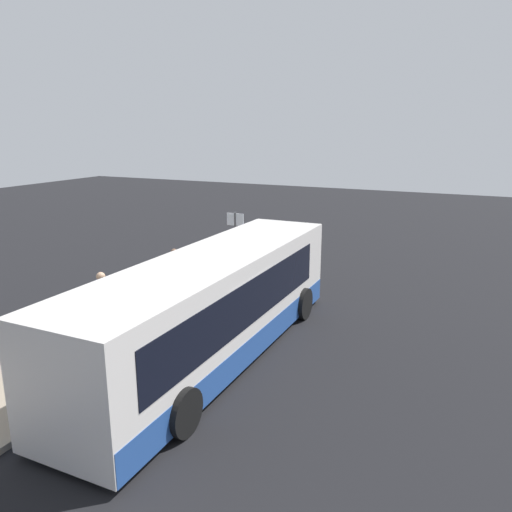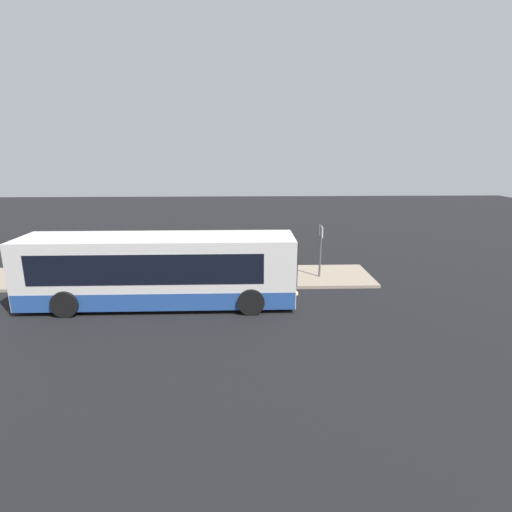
# 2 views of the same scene
# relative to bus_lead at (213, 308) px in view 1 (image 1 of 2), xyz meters

# --- Properties ---
(ground) EXTENTS (80.00, 80.00, 0.00)m
(ground) POSITION_rel_bus_lead_xyz_m (-0.14, 0.01, -1.43)
(ground) COLOR black
(platform) EXTENTS (20.00, 3.49, 0.14)m
(platform) POSITION_rel_bus_lead_xyz_m (-0.14, 3.36, -1.36)
(platform) COLOR gray
(platform) RESTS_ON ground
(bus_lead) EXTENTS (11.11, 2.76, 2.87)m
(bus_lead) POSITION_rel_bus_lead_xyz_m (0.00, 0.00, 0.00)
(bus_lead) COLOR silver
(bus_lead) RESTS_ON ground
(passenger_boarding) EXTENTS (0.64, 0.57, 1.57)m
(passenger_boarding) POSITION_rel_bus_lead_xyz_m (4.29, 4.11, -0.45)
(passenger_boarding) COLOR #2D2D33
(passenger_boarding) RESTS_ON platform
(passenger_waiting) EXTENTS (0.53, 0.53, 1.79)m
(passenger_waiting) POSITION_rel_bus_lead_xyz_m (0.09, 3.89, -0.31)
(passenger_waiting) COLOR silver
(passenger_waiting) RESTS_ON platform
(suitcase) EXTENTS (0.40, 0.25, 0.97)m
(suitcase) POSITION_rel_bus_lead_xyz_m (3.89, 4.68, -0.92)
(suitcase) COLOR #334C7F
(suitcase) RESTS_ON platform
(sign_post) EXTENTS (0.10, 0.76, 2.58)m
(sign_post) POSITION_rel_bus_lead_xyz_m (7.25, 3.07, 0.37)
(sign_post) COLOR #4C4C51
(sign_post) RESTS_ON platform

